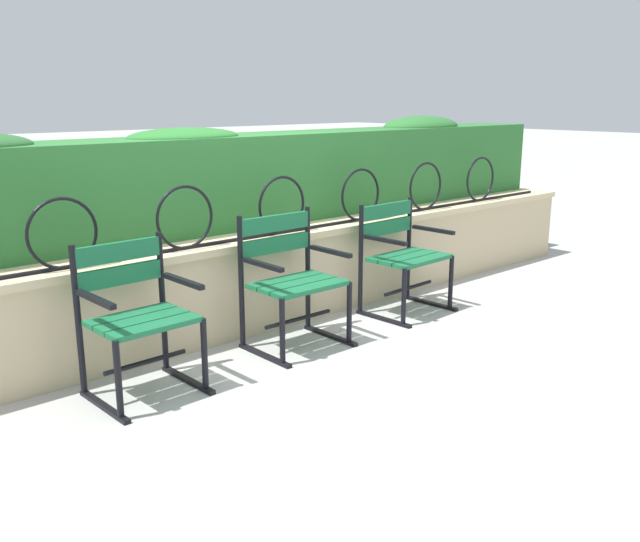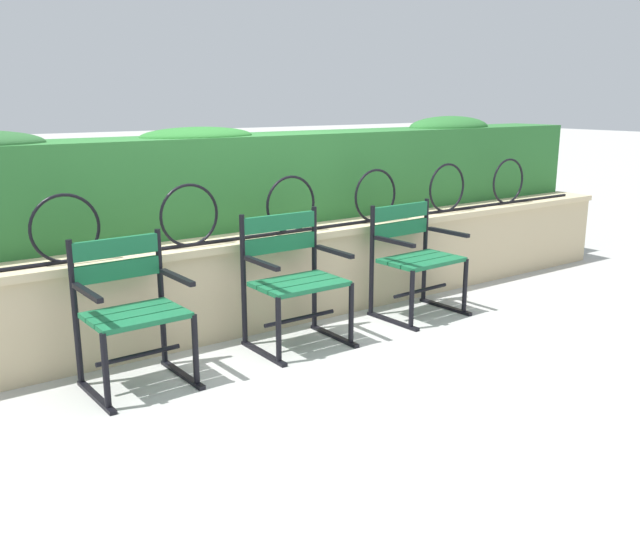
# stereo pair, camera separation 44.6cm
# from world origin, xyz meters

# --- Properties ---
(ground_plane) EXTENTS (60.00, 60.00, 0.00)m
(ground_plane) POSITION_xyz_m (0.00, 0.00, 0.00)
(ground_plane) COLOR #ADADA8
(stone_wall) EXTENTS (7.52, 0.41, 0.68)m
(stone_wall) POSITION_xyz_m (0.00, 0.82, 0.34)
(stone_wall) COLOR #C6B289
(stone_wall) RESTS_ON ground
(iron_arch_fence) EXTENTS (6.98, 0.02, 0.42)m
(iron_arch_fence) POSITION_xyz_m (-0.18, 0.75, 0.86)
(iron_arch_fence) COLOR black
(iron_arch_fence) RESTS_ON stone_wall
(hedge_row) EXTENTS (7.37, 0.58, 0.79)m
(hedge_row) POSITION_xyz_m (0.02, 1.29, 1.05)
(hedge_row) COLOR #2D7033
(hedge_row) RESTS_ON stone_wall
(park_chair_left) EXTENTS (0.58, 0.53, 0.87)m
(park_chair_left) POSITION_xyz_m (-1.19, 0.32, 0.46)
(park_chair_left) COLOR #19663D
(park_chair_left) RESTS_ON ground
(park_chair_centre) EXTENTS (0.62, 0.52, 0.90)m
(park_chair_centre) POSITION_xyz_m (-0.06, 0.35, 0.47)
(park_chair_centre) COLOR #19663D
(park_chair_centre) RESTS_ON ground
(park_chair_right) EXTENTS (0.65, 0.55, 0.86)m
(park_chair_right) POSITION_xyz_m (1.08, 0.37, 0.46)
(park_chair_right) COLOR #19663D
(park_chair_right) RESTS_ON ground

